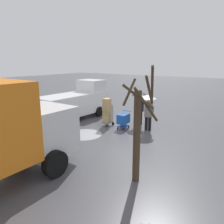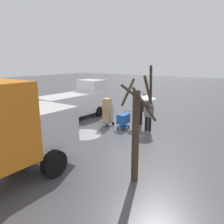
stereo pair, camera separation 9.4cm
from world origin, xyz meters
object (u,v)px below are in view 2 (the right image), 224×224
Objects in this scene: cargo_van_parked_right at (76,102)px; shopping_cart_vendor at (123,119)px; hand_dolly_boxes at (107,111)px; bare_tree_near at (137,130)px; pedestrian_pink_side at (140,100)px; pedestrian_black_side at (148,104)px.

shopping_cart_vendor is at bearing 178.42° from cargo_van_parked_right.
cargo_van_parked_right reaches higher than hand_dolly_boxes.
hand_dolly_boxes is 6.56m from bare_tree_near.
shopping_cart_vendor is (-4.03, 0.11, -0.61)m from cargo_van_parked_right.
hand_dolly_boxes is at bearing 42.99° from pedestrian_pink_side.
hand_dolly_boxes reaches higher than shopping_cart_vendor.
pedestrian_black_side is at bearing -67.54° from bare_tree_near.
bare_tree_near is (-4.60, 4.58, 0.87)m from hand_dolly_boxes.
hand_dolly_boxes is at bearing -44.88° from bare_tree_near.
pedestrian_black_side is (-1.34, -0.49, 1.00)m from shopping_cart_vendor.
pedestrian_pink_side is at bearing -41.45° from pedestrian_black_side.
pedestrian_black_side reaches higher than hand_dolly_boxes.
pedestrian_black_side reaches higher than shopping_cart_vendor.
cargo_van_parked_right is 2.51× the size of pedestrian_pink_side.
pedestrian_black_side is (-0.91, 0.81, 0.00)m from pedestrian_pink_side.
shopping_cart_vendor is 1.74m from pedestrian_black_side.
pedestrian_black_side is 5.64m from bare_tree_near.
cargo_van_parked_right reaches higher than pedestrian_pink_side.
cargo_van_parked_right is 1.39× the size of bare_tree_near.
pedestrian_pink_side is at bearing -165.02° from cargo_van_parked_right.
pedestrian_pink_side is 1.00× the size of pedestrian_black_side.
hand_dolly_boxes is 0.45× the size of bare_tree_near.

